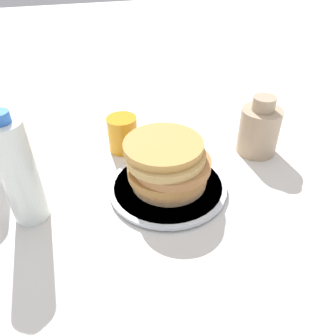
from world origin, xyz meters
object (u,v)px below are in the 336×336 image
at_px(cream_jug, 259,129).
at_px(juice_glass, 123,134).
at_px(pancake_stack, 168,165).
at_px(plate, 168,186).
at_px(water_bottle_near, 19,173).

bearing_deg(cream_jug, juice_glass, -18.05).
bearing_deg(pancake_stack, plate, -129.48).
bearing_deg(juice_glass, pancake_stack, 108.52).
distance_m(plate, water_bottle_near, 0.28).
relative_size(pancake_stack, cream_jug, 1.19).
bearing_deg(juice_glass, cream_jug, 161.95).
height_order(juice_glass, cream_jug, cream_jug).
bearing_deg(plate, cream_jug, -162.51).
xyz_separation_m(pancake_stack, water_bottle_near, (0.26, 0.00, 0.04)).
relative_size(plate, pancake_stack, 1.46).
bearing_deg(pancake_stack, juice_glass, -71.48).
height_order(pancake_stack, cream_jug, cream_jug).
height_order(plate, water_bottle_near, water_bottle_near).
xyz_separation_m(cream_jug, water_bottle_near, (0.50, 0.08, 0.04)).
distance_m(pancake_stack, cream_jug, 0.25).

